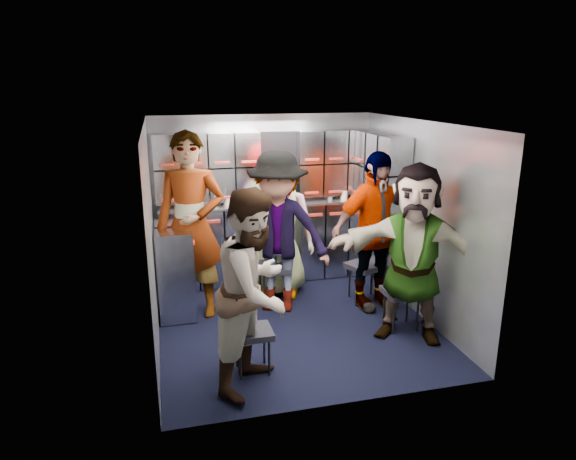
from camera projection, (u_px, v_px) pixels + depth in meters
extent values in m
plane|color=black|center=(293.00, 322.00, 5.50)|extent=(3.00, 3.00, 0.00)
cube|color=gray|center=(264.00, 197.00, 6.61)|extent=(2.80, 0.04, 2.10)
cube|color=gray|center=(152.00, 238.00, 4.88)|extent=(0.04, 3.00, 2.10)
cube|color=gray|center=(419.00, 219.00, 5.54)|extent=(0.04, 3.00, 2.10)
cube|color=silver|center=(294.00, 123.00, 4.92)|extent=(2.80, 3.00, 0.02)
cube|color=#9CA0AB|center=(268.00, 243.00, 6.56)|extent=(2.68, 0.38, 0.99)
cube|color=#9CA0AB|center=(175.00, 271.00, 5.60)|extent=(0.38, 0.76, 0.99)
cube|color=#AFB1B6|center=(267.00, 204.00, 6.42)|extent=(2.68, 0.42, 0.03)
cube|color=#9CA0AB|center=(266.00, 165.00, 6.34)|extent=(2.68, 0.28, 0.82)
cube|color=#9CA0AB|center=(381.00, 169.00, 6.03)|extent=(0.28, 1.00, 0.82)
cube|color=#9CA0AB|center=(381.00, 252.00, 6.21)|extent=(0.28, 1.20, 1.00)
cube|color=maroon|center=(271.00, 218.00, 6.27)|extent=(2.60, 0.02, 0.03)
cube|color=black|center=(252.00, 332.00, 4.47)|extent=(0.34, 0.32, 0.05)
cylinder|color=black|center=(240.00, 361.00, 4.39)|extent=(0.02, 0.02, 0.36)
cylinder|color=black|center=(269.00, 357.00, 4.45)|extent=(0.02, 0.02, 0.36)
cylinder|color=black|center=(237.00, 349.00, 4.59)|extent=(0.02, 0.02, 0.36)
cylinder|color=black|center=(264.00, 345.00, 4.65)|extent=(0.02, 0.02, 0.36)
cube|color=black|center=(274.00, 267.00, 5.90)|extent=(0.46, 0.45, 0.06)
cylinder|color=black|center=(264.00, 291.00, 5.81)|extent=(0.02, 0.02, 0.41)
cylinder|color=black|center=(289.00, 288.00, 5.88)|extent=(0.02, 0.02, 0.41)
cylinder|color=black|center=(260.00, 283.00, 6.04)|extent=(0.02, 0.02, 0.41)
cylinder|color=black|center=(284.00, 281.00, 6.11)|extent=(0.02, 0.02, 0.41)
cube|color=black|center=(275.00, 255.00, 6.34)|extent=(0.39, 0.37, 0.06)
cylinder|color=black|center=(266.00, 276.00, 6.25)|extent=(0.02, 0.02, 0.40)
cylinder|color=black|center=(289.00, 274.00, 6.32)|extent=(0.02, 0.02, 0.40)
cylinder|color=black|center=(262.00, 269.00, 6.48)|extent=(0.02, 0.02, 0.40)
cylinder|color=black|center=(284.00, 267.00, 6.55)|extent=(0.02, 0.02, 0.40)
cube|color=black|center=(365.00, 266.00, 5.97)|extent=(0.49, 0.48, 0.06)
cylinder|color=black|center=(357.00, 288.00, 5.89)|extent=(0.02, 0.02, 0.40)
cylinder|color=black|center=(380.00, 286.00, 5.95)|extent=(0.02, 0.02, 0.40)
cylinder|color=black|center=(350.00, 281.00, 6.11)|extent=(0.02, 0.02, 0.40)
cylinder|color=black|center=(371.00, 279.00, 6.18)|extent=(0.02, 0.02, 0.40)
cube|color=black|center=(402.00, 292.00, 5.27)|extent=(0.36, 0.35, 0.06)
cylinder|color=black|center=(394.00, 317.00, 5.19)|extent=(0.02, 0.02, 0.38)
cylinder|color=black|center=(417.00, 314.00, 5.25)|extent=(0.02, 0.02, 0.38)
cylinder|color=black|center=(384.00, 308.00, 5.40)|extent=(0.02, 0.02, 0.38)
cylinder|color=black|center=(407.00, 305.00, 5.46)|extent=(0.02, 0.02, 0.38)
imported|color=black|center=(191.00, 226.00, 5.45)|extent=(0.84, 0.66, 2.01)
imported|color=black|center=(255.00, 290.00, 4.17)|extent=(1.01, 1.04, 1.69)
imported|color=black|center=(278.00, 233.00, 5.60)|extent=(1.33, 1.08, 1.79)
imported|color=black|center=(278.00, 224.00, 6.05)|extent=(0.98, 0.79, 1.73)
imported|color=black|center=(373.00, 231.00, 5.67)|extent=(1.11, 0.64, 1.78)
imported|color=black|center=(413.00, 253.00, 4.97)|extent=(1.66, 1.29, 1.76)
cylinder|color=white|center=(215.00, 195.00, 6.18)|extent=(0.06, 0.06, 0.27)
cylinder|color=white|center=(225.00, 195.00, 6.21)|extent=(0.06, 0.06, 0.25)
cylinder|color=white|center=(330.00, 191.00, 6.53)|extent=(0.06, 0.06, 0.24)
cylinder|color=#CAB28E|center=(228.00, 202.00, 6.23)|extent=(0.08, 0.08, 0.10)
cylinder|color=#CAB28E|center=(344.00, 195.00, 6.58)|extent=(0.08, 0.08, 0.11)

